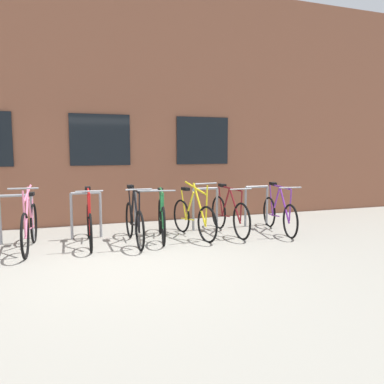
% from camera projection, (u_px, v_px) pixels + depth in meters
% --- Properties ---
extents(ground_plane, '(42.00, 42.00, 0.00)m').
position_uv_depth(ground_plane, '(126.00, 264.00, 5.54)').
color(ground_plane, gray).
extents(storefront_building, '(28.00, 7.01, 5.41)m').
position_uv_depth(storefront_building, '(88.00, 115.00, 11.52)').
color(storefront_building, brown).
rests_on(storefront_building, ground).
extents(bike_rack, '(6.58, 0.05, 0.89)m').
position_uv_depth(bike_rack, '(118.00, 209.00, 7.33)').
color(bike_rack, gray).
rests_on(bike_rack, ground).
extents(bicycle_red, '(0.44, 1.75, 1.03)m').
position_uv_depth(bicycle_red, '(89.00, 223.00, 6.72)').
color(bicycle_red, black).
rests_on(bicycle_red, ground).
extents(bicycle_green, '(0.49, 1.68, 0.98)m').
position_uv_depth(bicycle_green, '(162.00, 218.00, 7.15)').
color(bicycle_green, black).
rests_on(bicycle_green, ground).
extents(bicycle_purple, '(0.47, 1.74, 1.00)m').
position_uv_depth(bicycle_purple, '(279.00, 213.00, 7.74)').
color(bicycle_purple, black).
rests_on(bicycle_purple, ground).
extents(bicycle_pink, '(0.44, 1.81, 1.11)m').
position_uv_depth(bicycle_pink, '(30.00, 226.00, 6.35)').
color(bicycle_pink, black).
rests_on(bicycle_pink, ground).
extents(bicycle_yellow, '(0.46, 1.68, 1.09)m').
position_uv_depth(bicycle_yellow, '(194.00, 217.00, 7.30)').
color(bicycle_yellow, black).
rests_on(bicycle_yellow, ground).
extents(bicycle_maroon, '(0.44, 1.79, 0.98)m').
position_uv_depth(bicycle_maroon, '(229.00, 214.00, 7.59)').
color(bicycle_maroon, black).
rests_on(bicycle_maroon, ground).
extents(bicycle_black, '(0.44, 1.72, 1.04)m').
position_uv_depth(bicycle_black, '(134.00, 222.00, 6.80)').
color(bicycle_black, black).
rests_on(bicycle_black, ground).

